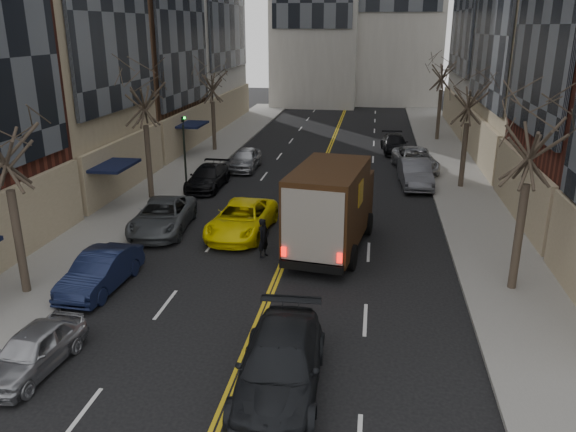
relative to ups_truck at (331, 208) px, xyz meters
The scene contains 20 objects.
sidewalk_left 16.97m from the ups_truck, 129.91° to the left, with size 4.00×66.00×0.15m, color slate.
sidewalk_right 14.91m from the ups_truck, 60.98° to the left, with size 4.00×66.00×0.15m, color slate.
tree_lf_mid 13.03m from the ups_truck, 150.79° to the left, with size 3.20×3.20×8.91m.
tree_lf_far 22.10m from the ups_truck, 119.29° to the left, with size 3.20×3.20×8.12m.
tree_rt_near 8.86m from the ups_truck, 23.68° to the right, with size 3.20×3.20×8.71m.
tree_rt_mid 13.65m from the ups_truck, 57.47° to the left, with size 3.20×3.20×8.32m.
tree_rt_far 27.29m from the ups_truck, 74.94° to the left, with size 3.20×3.20×9.11m.
traffic_signal 12.20m from the ups_truck, 139.27° to the left, with size 0.29×0.26×4.70m.
ups_truck is the anchor object (origin of this frame).
observer_sedan 10.37m from the ups_truck, 92.79° to the right, with size 2.37×5.47×1.57m.
taxi 4.63m from the ups_truck, 163.07° to the left, with size 2.46×5.34×1.48m, color yellow.
pedestrian 3.19m from the ups_truck, 155.35° to the right, with size 0.62×0.41×1.70m, color black.
parked_lf_a 12.94m from the ups_truck, 126.09° to the right, with size 1.50×3.73×1.27m, color #9EA0A5.
parked_lf_b 9.71m from the ups_truck, 147.44° to the right, with size 1.49×4.28×1.41m, color #101732.
parked_lf_c 8.29m from the ups_truck, behind, with size 2.42×5.25×1.46m, color #45494C.
parked_lf_d 11.95m from the ups_truck, 133.12° to the left, with size 1.90×4.66×1.35m, color black.
parked_lf_e 15.26m from the ups_truck, 117.06° to the left, with size 1.73×4.30×1.46m, color #9EA0A6.
parked_rt_a 11.88m from the ups_truck, 68.89° to the left, with size 1.71×4.90×1.61m, color #4F5056.
parked_rt_b 15.61m from the ups_truck, 73.28° to the left, with size 2.55×5.53×1.54m, color #A3A5AB.
parked_rt_c 20.94m from the ups_truck, 80.98° to the left, with size 1.89×4.66×1.35m, color black.
Camera 1 is at (3.49, -8.87, 9.34)m, focal length 35.00 mm.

